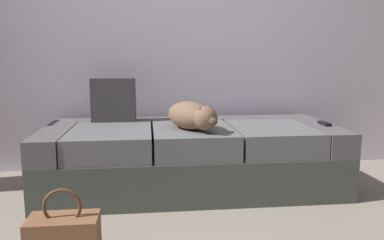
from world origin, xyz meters
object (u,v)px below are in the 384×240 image
at_px(dog_tan, 192,116).
at_px(tv_remote, 324,123).
at_px(couch, 191,157).
at_px(throw_pillow, 114,100).

distance_m(dog_tan, tv_remote, 1.01).
height_order(couch, tv_remote, tv_remote).
height_order(couch, dog_tan, dog_tan).
bearing_deg(throw_pillow, couch, -24.68).
bearing_deg(couch, tv_remote, -4.96).
bearing_deg(dog_tan, throw_pillow, 143.05).
height_order(tv_remote, throw_pillow, throw_pillow).
relative_size(dog_tan, throw_pillow, 1.60).
xyz_separation_m(couch, dog_tan, (-0.01, -0.16, 0.33)).
bearing_deg(dog_tan, tv_remote, 4.28).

